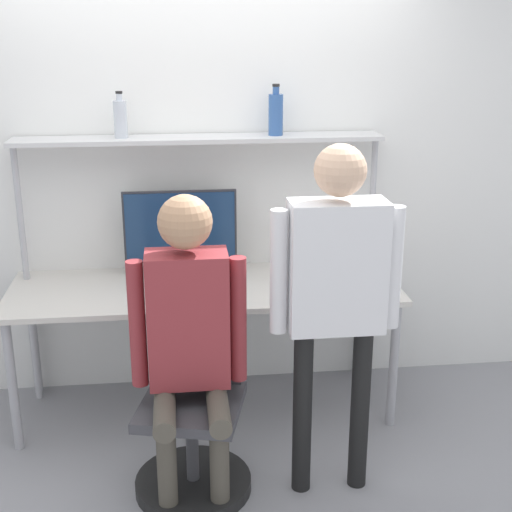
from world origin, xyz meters
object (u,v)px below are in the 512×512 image
laptop (185,283)px  person_seated (188,326)px  office_chair (194,433)px  bottle_blue (276,114)px  bottle_clear (120,118)px  monitor (180,231)px  cell_phone (229,293)px  person_standing (336,279)px

laptop → person_seated: 0.65m
office_chair → bottle_blue: (0.52, 0.95, 1.39)m
person_seated → bottle_blue: size_ratio=5.22×
laptop → bottle_clear: (-0.31, 0.35, 0.84)m
bottle_blue → person_seated: bearing=-118.0°
monitor → laptop: 0.37m
cell_phone → person_seated: person_seated is taller
person_standing → bottle_blue: (-0.13, 1.04, 0.60)m
monitor → cell_phone: bearing=-53.2°
cell_phone → bottle_clear: size_ratio=0.60×
cell_phone → bottle_clear: 1.11m
person_standing → bottle_clear: 1.54m
monitor → person_seated: 0.97m
laptop → bottle_clear: bearing=132.1°
person_seated → bottle_clear: (-0.32, 1.00, 0.80)m
person_standing → bottle_clear: bearing=133.1°
office_chair → laptop: bearing=91.4°
cell_phone → person_seated: 0.68m
person_seated → person_standing: 0.69m
laptop → person_seated: (0.00, -0.65, 0.04)m
cell_phone → laptop: bearing=174.5°
office_chair → bottle_clear: 1.70m
person_seated → bottle_blue: bearing=62.0°
laptop → bottle_blue: 1.06m
monitor → bottle_blue: 0.85m
monitor → laptop: bearing=-88.0°
office_chair → bottle_clear: (-0.33, 0.95, 1.38)m
laptop → bottle_clear: 0.96m
bottle_blue → office_chair: bearing=-118.7°
cell_phone → bottle_clear: (-0.55, 0.37, 0.89)m
cell_phone → bottle_blue: bottle_blue is taller
cell_phone → office_chair: 0.79m
laptop → person_standing: (0.66, -0.70, 0.25)m
cell_phone → person_standing: size_ratio=0.09×
cell_phone → office_chair: (-0.22, -0.58, -0.48)m
monitor → bottle_clear: (-0.30, 0.04, 0.63)m
office_chair → person_seated: 0.58m
monitor → bottle_blue: bearing=4.0°
bottle_clear → office_chair: bearing=-71.1°
person_seated → bottle_clear: bottle_clear is taller
monitor → office_chair: monitor is taller
laptop → bottle_clear: size_ratio=1.21×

